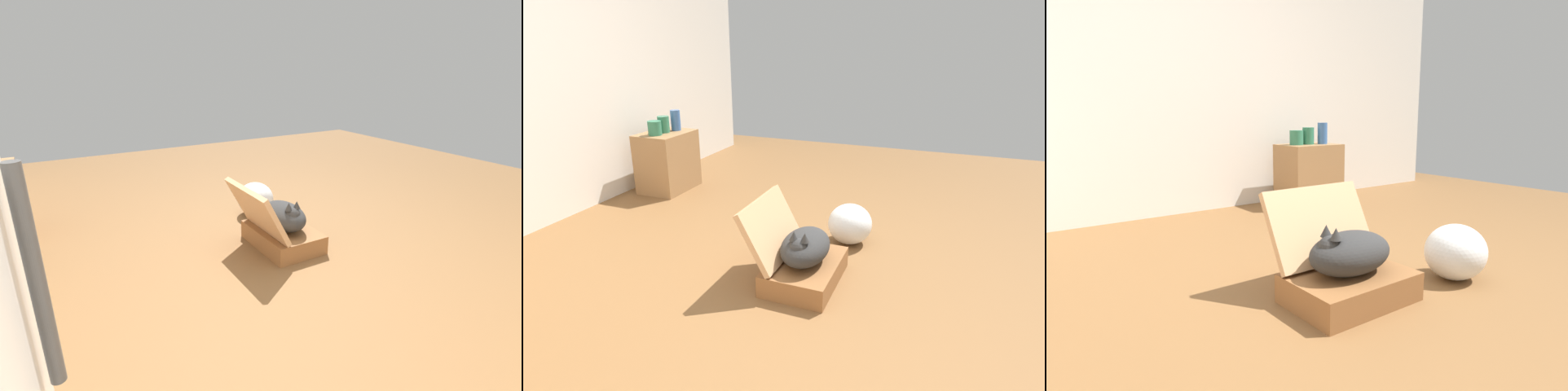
# 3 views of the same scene
# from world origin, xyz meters

# --- Properties ---
(ground_plane) EXTENTS (7.68, 7.68, 0.00)m
(ground_plane) POSITION_xyz_m (0.00, 0.00, 0.00)
(ground_plane) COLOR brown
(ground_plane) RESTS_ON ground
(suitcase_base) EXTENTS (0.57, 0.40, 0.14)m
(suitcase_base) POSITION_xyz_m (0.05, -0.00, 0.07)
(suitcase_base) COLOR brown
(suitcase_base) RESTS_ON ground
(suitcase_lid) EXTENTS (0.57, 0.22, 0.37)m
(suitcase_lid) POSITION_xyz_m (0.05, 0.22, 0.32)
(suitcase_lid) COLOR tan
(suitcase_lid) RESTS_ON suitcase_base
(cat) EXTENTS (0.51, 0.28, 0.24)m
(cat) POSITION_xyz_m (0.05, -0.00, 0.24)
(cat) COLOR #2D2D2D
(cat) RESTS_ON suitcase_base
(plastic_bag_white) EXTENTS (0.33, 0.32, 0.29)m
(plastic_bag_white) POSITION_xyz_m (0.69, -0.12, 0.15)
(plastic_bag_white) COLOR silver
(plastic_bag_white) RESTS_ON ground
(side_table) EXTENTS (0.54, 0.40, 0.57)m
(side_table) POSITION_xyz_m (1.21, 1.85, 0.29)
(side_table) COLOR olive
(side_table) RESTS_ON ground
(vase_tall) EXTENTS (0.13, 0.13, 0.13)m
(vase_tall) POSITION_xyz_m (1.08, 1.86, 0.64)
(vase_tall) COLOR #2D7051
(vase_tall) RESTS_ON side_table
(vase_short) EXTENTS (0.09, 0.09, 0.20)m
(vase_short) POSITION_xyz_m (1.35, 1.82, 0.67)
(vase_short) COLOR #38609E
(vase_short) RESTS_ON side_table
(vase_round) EXTENTS (0.11, 0.11, 0.16)m
(vase_round) POSITION_xyz_m (1.21, 1.86, 0.65)
(vase_round) COLOR #2D7051
(vase_round) RESTS_ON side_table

